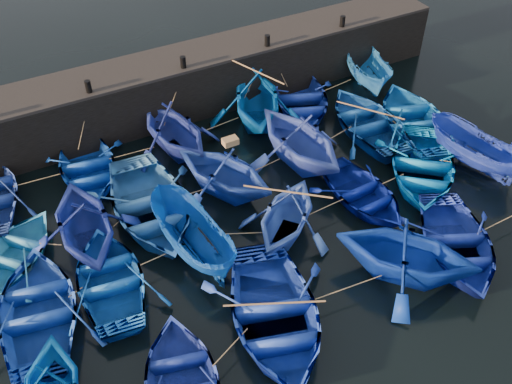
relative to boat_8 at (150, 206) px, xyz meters
name	(u,v)px	position (x,y,z in m)	size (l,w,h in m)	color
ground	(301,263)	(3.67, -4.46, -0.59)	(120.00, 120.00, 0.00)	black
quay_wall	(178,86)	(3.67, 6.04, 0.66)	(26.00, 2.50, 2.50)	black
quay_top	(176,59)	(3.67, 6.04, 1.97)	(26.00, 2.50, 0.12)	black
bollard_1	(88,86)	(-0.33, 5.14, 2.28)	(0.24, 0.24, 0.50)	black
bollard_2	(183,62)	(3.67, 5.14, 2.28)	(0.24, 0.24, 0.50)	black
bollard_3	(267,41)	(7.67, 5.14, 2.28)	(0.24, 0.24, 0.50)	black
bollard_4	(342,21)	(11.67, 5.14, 2.28)	(0.24, 0.24, 0.50)	black
boat_1	(87,167)	(-1.37, 3.35, -0.11)	(3.31, 4.63, 0.96)	#0B3A98
boat_2	(173,129)	(2.28, 3.24, 0.55)	(3.74, 4.34, 2.28)	navy
boat_3	(257,98)	(6.25, 3.49, 0.68)	(4.15, 4.82, 2.53)	#034E9B
boat_4	(301,99)	(8.52, 3.48, -0.07)	(3.60, 5.04, 1.04)	#17309F
boat_5	(367,70)	(12.40, 3.76, 0.25)	(1.63, 4.33, 1.68)	blue
boat_6	(13,255)	(-4.81, 0.07, -0.16)	(2.99, 4.18, 0.87)	#287FD0
boat_7	(84,223)	(-2.38, -0.35, 0.58)	(3.85, 4.47, 2.35)	navy
boat_8	(150,206)	(0.00, 0.00, 0.00)	(4.08, 5.70, 1.18)	#2964AB
boat_9	(224,171)	(2.96, -0.07, 0.53)	(3.68, 4.27, 2.25)	#1E3F9E
boat_10	(300,138)	(6.40, 0.17, 0.68)	(4.16, 4.83, 2.54)	blue
boat_11	(368,121)	(10.18, 0.62, -0.06)	(3.67, 5.13, 1.06)	navy
boat_12	(415,119)	(12.00, -0.27, -0.03)	(3.90, 5.45, 1.13)	#0E5CB1
boat_13	(39,309)	(-4.54, -2.64, -0.07)	(3.61, 5.04, 1.05)	#153DA0
boat_14	(111,278)	(-2.25, -2.47, -0.12)	(3.23, 4.52, 0.94)	blue
boat_15	(192,237)	(0.63, -2.39, 0.26)	(1.66, 4.40, 1.70)	#084197
boat_16	(287,214)	(3.89, -3.07, 0.42)	(3.32, 3.85, 2.03)	blue
boat_17	(363,194)	(7.27, -2.97, -0.16)	(2.96, 4.14, 0.86)	navy
boat_18	(422,167)	(10.13, -2.91, -0.05)	(3.73, 5.22, 1.08)	blue
boat_19	(473,151)	(12.36, -3.29, 0.22)	(1.57, 4.17, 1.61)	navy
boat_21	(183,382)	(-1.62, -6.89, -0.14)	(3.14, 4.39, 0.91)	navy
boat_22	(274,316)	(1.60, -6.26, -0.01)	(4.00, 5.59, 1.16)	#1837B0
boat_23	(407,252)	(6.29, -6.52, 0.62)	(3.96, 4.59, 2.42)	navy
boat_24	(457,244)	(8.53, -6.58, -0.09)	(3.45, 4.83, 1.00)	#162C9A
wooden_crate	(230,141)	(3.26, -0.07, 1.78)	(0.55, 0.36, 0.24)	#9B7243
mooring_ropes	(245,160)	(4.07, 0.40, 0.28)	(17.48, 11.97, 2.10)	tan
loose_oars	(300,156)	(5.48, -1.31, 1.13)	(10.84, 11.83, 1.53)	#99724C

